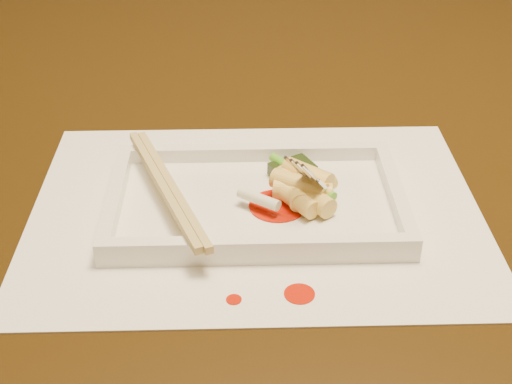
{
  "coord_description": "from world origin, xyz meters",
  "views": [
    {
      "loc": [
        -0.09,
        -0.69,
        1.12
      ],
      "look_at": [
        -0.08,
        -0.17,
        0.77
      ],
      "focal_mm": 50.0,
      "sensor_mm": 36.0,
      "label": 1
    }
  ],
  "objects_px": {
    "table": "(317,199)",
    "placemat": "(256,209)",
    "chopstick_a": "(162,186)",
    "fork": "(337,117)",
    "plate_base": "(256,205)"
  },
  "relations": [
    {
      "from": "table",
      "to": "fork",
      "type": "xyz_separation_m",
      "value": [
        -0.01,
        -0.15,
        0.18
      ]
    },
    {
      "from": "table",
      "to": "plate_base",
      "type": "relative_size",
      "value": 5.38
    },
    {
      "from": "plate_base",
      "to": "chopstick_a",
      "type": "xyz_separation_m",
      "value": [
        -0.08,
        0.0,
        0.02
      ]
    },
    {
      "from": "placemat",
      "to": "table",
      "type": "bearing_deg",
      "value": 65.44
    },
    {
      "from": "placemat",
      "to": "chopstick_a",
      "type": "xyz_separation_m",
      "value": [
        -0.08,
        0.0,
        0.03
      ]
    },
    {
      "from": "plate_base",
      "to": "chopstick_a",
      "type": "distance_m",
      "value": 0.08
    },
    {
      "from": "chopstick_a",
      "to": "fork",
      "type": "relative_size",
      "value": 1.42
    },
    {
      "from": "chopstick_a",
      "to": "fork",
      "type": "xyz_separation_m",
      "value": [
        0.15,
        0.02,
        0.06
      ]
    },
    {
      "from": "fork",
      "to": "plate_base",
      "type": "bearing_deg",
      "value": -165.58
    },
    {
      "from": "placemat",
      "to": "fork",
      "type": "bearing_deg",
      "value": 14.42
    },
    {
      "from": "chopstick_a",
      "to": "table",
      "type": "bearing_deg",
      "value": 46.39
    },
    {
      "from": "placemat",
      "to": "chopstick_a",
      "type": "height_order",
      "value": "chopstick_a"
    },
    {
      "from": "table",
      "to": "placemat",
      "type": "distance_m",
      "value": 0.21
    },
    {
      "from": "plate_base",
      "to": "placemat",
      "type": "bearing_deg",
      "value": 0.0
    },
    {
      "from": "chopstick_a",
      "to": "fork",
      "type": "distance_m",
      "value": 0.16
    }
  ]
}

